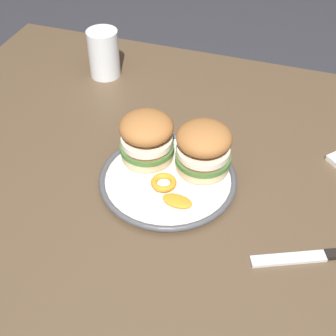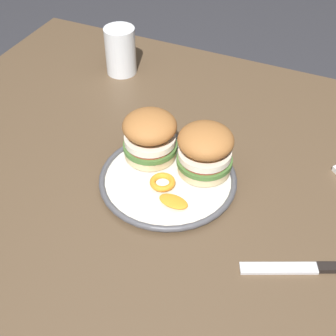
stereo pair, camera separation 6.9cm
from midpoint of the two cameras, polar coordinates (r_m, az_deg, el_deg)
name	(u,v)px [view 2 (the right image)]	position (r m, az deg, el deg)	size (l,w,h in m)	color
dining_table	(178,220)	(1.02, 3.12, -6.15)	(1.31, 1.06, 0.77)	brown
dinner_plate	(168,179)	(0.96, 2.06, -1.41)	(0.27, 0.27, 0.02)	silver
sandwich_half_left	(150,135)	(0.97, -0.10, 3.81)	(0.11, 0.11, 0.10)	beige
sandwich_half_right	(205,150)	(0.94, 6.49, 2.10)	(0.11, 0.11, 0.10)	beige
orange_peel_curled	(162,182)	(0.93, 1.47, -1.76)	(0.07, 0.07, 0.01)	orange
orange_peel_strip_long	(173,201)	(0.90, 2.85, -4.02)	(0.06, 0.04, 0.01)	orange
drinking_glass	(121,53)	(1.27, -4.01, 13.26)	(0.08, 0.08, 0.12)	white
table_knife	(315,268)	(0.87, 19.12, -11.15)	(0.21, 0.11, 0.01)	silver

